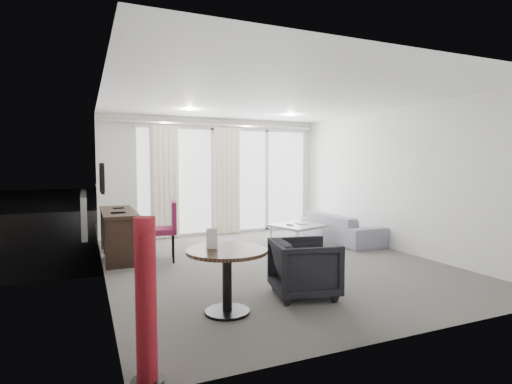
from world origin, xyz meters
name	(u,v)px	position (x,y,z in m)	size (l,w,h in m)	color
floor	(271,262)	(0.00, 0.00, 0.00)	(5.00, 6.00, 0.00)	#56534E
ceiling	(271,99)	(0.00, 0.00, 2.60)	(5.00, 6.00, 0.00)	white
wall_left	(103,185)	(-2.50, 0.00, 1.30)	(0.00, 6.00, 2.60)	silver
wall_right	(394,179)	(2.50, 0.00, 1.30)	(0.00, 6.00, 2.60)	silver
wall_front	(415,195)	(0.00, -3.00, 1.30)	(5.00, 0.00, 2.60)	silver
window_panel	(227,181)	(0.30, 2.98, 1.20)	(4.00, 0.02, 2.38)	white
window_frame	(227,181)	(0.30, 2.97, 1.20)	(4.10, 0.06, 2.44)	white
curtain_left	(165,182)	(-1.15, 2.82, 1.20)	(0.60, 0.20, 2.38)	#F2E4C8
curtain_right	(227,181)	(0.25, 2.82, 1.20)	(0.60, 0.20, 2.38)	#F2E4C8
curtain_track	(216,125)	(0.00, 2.82, 2.45)	(4.80, 0.04, 0.04)	#B2B2B7
downlight_a	(190,109)	(-0.90, 1.60, 2.59)	(0.12, 0.12, 0.02)	#FFE0B2
downlight_b	(290,115)	(1.20, 1.60, 2.59)	(0.12, 0.12, 0.02)	#FFE0B2
desk	(119,234)	(-2.21, 1.35, 0.40)	(0.53, 1.70, 0.80)	black
tv	(102,178)	(-2.46, 1.45, 1.35)	(0.05, 0.80, 0.50)	black
desk_chair	(160,231)	(-1.61, 0.80, 0.49)	(0.54, 0.50, 0.98)	maroon
round_table	(227,281)	(-1.37, -1.79, 0.34)	(0.86, 0.86, 0.69)	black
menu_card	(212,246)	(-1.50, -1.70, 0.72)	(0.12, 0.02, 0.21)	white
red_lamp	(146,301)	(-2.34, -2.84, 0.61)	(0.24, 0.24, 1.21)	maroon
tub_armchair	(304,268)	(-0.33, -1.63, 0.34)	(0.73, 0.75, 0.68)	black
coffee_table	(297,235)	(1.09, 1.09, 0.20)	(0.88, 0.88, 0.39)	gray
remote	(289,227)	(0.93, 1.10, 0.36)	(0.04, 0.14, 0.02)	black
magazine	(302,225)	(1.25, 1.19, 0.36)	(0.24, 0.31, 0.02)	gray
sofa	(341,227)	(2.10, 1.04, 0.29)	(1.96, 0.77, 0.57)	gray
terrace_slab	(209,226)	(0.30, 4.50, -0.06)	(5.60, 3.00, 0.12)	#4D4D50
rattan_chair_a	(234,205)	(1.04, 4.52, 0.45)	(0.61, 0.61, 0.90)	brown
rattan_chair_b	(242,204)	(1.44, 4.92, 0.45)	(0.61, 0.61, 0.89)	brown
rattan_table	(261,216)	(1.52, 3.81, 0.23)	(0.45, 0.45, 0.45)	brown
balustrade	(195,200)	(0.30, 5.95, 0.50)	(5.50, 0.06, 1.05)	#B2B2B7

